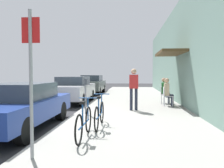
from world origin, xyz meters
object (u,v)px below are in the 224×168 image
bicycle_0 (84,123)px  parked_car_2 (92,84)px  cafe_chair_0 (167,95)px  seated_patron_0 (168,91)px  seated_patron_1 (165,90)px  street_sign (31,72)px  pedestrian_standing (134,86)px  cafe_chair_1 (164,93)px  parked_car_0 (20,105)px  parked_car_1 (73,89)px  bicycle_1 (99,114)px  parking_meter (86,93)px

bicycle_0 → parked_car_2: bearing=99.3°
cafe_chair_0 → seated_patron_0: bearing=-3.7°
parked_car_2 → seated_patron_1: size_ratio=3.41×
street_sign → pedestrian_standing: street_sign is taller
cafe_chair_1 → pedestrian_standing: pedestrian_standing is taller
street_sign → seated_patron_0: size_ratio=2.02×
street_sign → seated_patron_1: (3.43, 7.77, -0.82)m
parked_car_2 → cafe_chair_1: size_ratio=5.06×
cafe_chair_0 → seated_patron_0: seated_patron_0 is taller
parked_car_0 → parked_car_1: parked_car_1 is taller
parked_car_1 → parked_car_2: bearing=90.0°
parked_car_0 → bicycle_1: (2.35, -0.06, -0.22)m
pedestrian_standing → seated_patron_1: bearing=56.0°
parked_car_0 → pedestrian_standing: bearing=41.1°
seated_patron_1 → parked_car_2: bearing=126.3°
parked_car_0 → seated_patron_0: (4.93, 4.32, 0.12)m
parked_car_2 → street_sign: (1.50, -14.47, 0.87)m
parked_car_0 → street_sign: street_sign is taller
parked_car_2 → bicycle_1: bearing=-79.0°
bicycle_1 → bicycle_0: bearing=-100.2°
street_sign → parked_car_0: bearing=121.0°
parking_meter → cafe_chair_0: size_ratio=1.52×
parking_meter → bicycle_0: parking_meter is taller
cafe_chair_0 → cafe_chair_1: 0.96m
bicycle_0 → seated_patron_1: seated_patron_1 is taller
seated_patron_0 → cafe_chair_1: (-0.06, 0.96, -0.19)m
parking_meter → cafe_chair_1: (3.32, 3.37, -0.26)m
bicycle_0 → cafe_chair_0: bicycle_0 is taller
bicycle_0 → pedestrian_standing: (1.19, 4.08, 0.64)m
parking_meter → cafe_chair_0: (3.32, 2.42, -0.26)m
bicycle_1 → parking_meter: bearing=112.0°
parked_car_0 → seated_patron_0: size_ratio=3.41×
parked_car_0 → parking_meter: parking_meter is taller
parked_car_1 → bicycle_1: (2.35, -6.05, -0.28)m
street_sign → bicycle_1: street_sign is taller
bicycle_0 → parking_meter: bearing=101.0°
seated_patron_0 → parking_meter: bearing=-144.5°
street_sign → cafe_chair_0: size_ratio=2.99×
parked_car_1 → bicycle_1: 6.50m
cafe_chair_0 → parked_car_0: bearing=-138.4°
cafe_chair_0 → cafe_chair_1: bearing=90.0°
parking_meter → cafe_chair_0: bearing=36.0°
cafe_chair_0 → bicycle_0: bearing=-116.3°
parked_car_0 → parked_car_2: parked_car_2 is taller
seated_patron_0 → parked_car_0: bearing=-138.8°
street_sign → bicycle_0: bearing=63.9°
parked_car_2 → pedestrian_standing: size_ratio=2.59×
bicycle_1 → pedestrian_standing: (0.99, 2.97, 0.64)m
parked_car_1 → pedestrian_standing: (3.34, -3.08, 0.36)m
bicycle_0 → cafe_chair_0: bearing=63.7°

